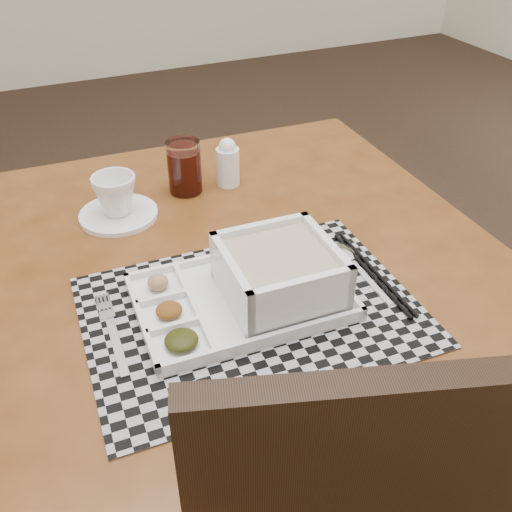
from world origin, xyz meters
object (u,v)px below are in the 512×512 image
Objects in this scene: creamer_bottle at (228,163)px; cup at (115,195)px; dining_table at (218,300)px; serving_tray at (266,283)px; juice_glass at (185,169)px.

cup is at bearing -171.19° from creamer_bottle.
serving_tray is (0.04, -0.12, 0.11)m from dining_table.
serving_tray is 0.39m from creamer_bottle.
juice_glass reaches higher than creamer_bottle.
juice_glass reaches higher than cup.
dining_table is 0.17m from serving_tray.
creamer_bottle is (0.13, 0.26, 0.13)m from dining_table.
juice_glass is at bearing 90.56° from serving_tray.
dining_table is at bearing -97.28° from juice_glass.
juice_glass is at bearing 175.77° from creamer_bottle.
dining_table is 0.28m from cup.
dining_table is 9.44× the size of juice_glass.
dining_table is 0.30m from juice_glass.
serving_tray is at bearing -72.23° from dining_table.
cup is 0.16m from juice_glass.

